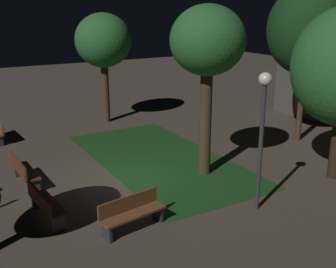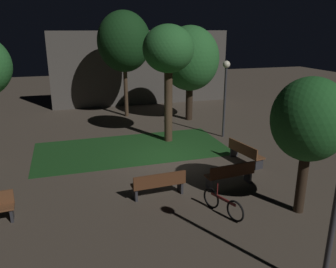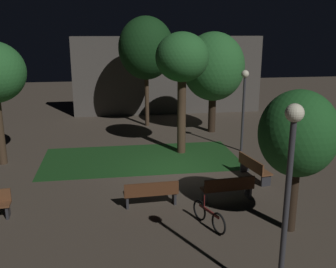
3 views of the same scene
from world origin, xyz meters
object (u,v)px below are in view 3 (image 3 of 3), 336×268
Objects in this scene: tree_tall_center at (182,60)px; tree_right_canopy at (146,48)px; bicycle at (209,216)px; tree_back_right at (213,67)px; bench_by_lamp at (228,188)px; tree_left_canopy at (298,135)px; bench_path_side at (151,193)px; bench_back_row at (253,167)px; lamp_post_path_center at (289,174)px; lamp_post_plaza_east at (244,96)px.

tree_right_canopy reaches higher than tree_tall_center.
tree_back_right is at bearing 74.51° from bicycle.
tree_left_canopy reaches higher than bench_by_lamp.
tree_tall_center is (2.08, 5.59, 3.91)m from bench_path_side.
bench_back_row is 0.42× the size of lamp_post_path_center.
lamp_post_path_center is (-1.72, -3.02, 0.09)m from tree_left_canopy.
tree_tall_center reaches higher than bicycle.
tree_tall_center is 0.87× the size of tree_right_canopy.
tree_left_canopy is (2.83, -13.42, -1.73)m from tree_right_canopy.
tree_right_canopy reaches higher than tree_left_canopy.
bicycle is at bearing -105.49° from tree_back_right.
tree_right_canopy is at bearing 100.67° from tree_tall_center.
bench_by_lamp is 0.99× the size of bench_back_row.
tree_tall_center reaches higher than bench_by_lamp.
lamp_post_plaza_east is at bearing 74.82° from lamp_post_path_center.
tree_right_canopy is at bearing 84.81° from bench_path_side.
lamp_post_plaza_east is (5.01, 5.37, 2.23)m from bench_path_side.
lamp_post_plaza_east is 8.20m from bicycle.
bench_path_side is 12.01m from tree_right_canopy.
bench_by_lamp is at bearing 118.71° from tree_left_canopy.
lamp_post_path_center is at bearing -95.61° from bench_by_lamp.
tree_tall_center is at bearing -79.33° from tree_right_canopy.
tree_tall_center is 5.73m from tree_right_canopy.
bench_back_row is 0.33× the size of tree_tall_center.
bicycle is (-3.01, -10.85, -3.35)m from tree_back_right.
lamp_post_path_center is at bearing -67.81° from bench_path_side.
tree_tall_center is at bearing 69.59° from bench_path_side.
lamp_post_plaza_east reaches higher than bench_back_row.
lamp_post_plaza_east is at bearing -4.24° from tree_tall_center.
lamp_post_path_center is (2.13, -5.23, 2.52)m from bench_path_side.
tree_tall_center reaches higher than lamp_post_plaza_east.
tree_right_canopy is at bearing 108.94° from bench_back_row.
tree_right_canopy reaches higher than bicycle.
bench_by_lamp is at bearing -81.75° from tree_right_canopy.
tree_left_canopy is 3.50m from bicycle.
bench_back_row is at bearing -102.07° from lamp_post_plaza_east.
bench_path_side is 5.06m from tree_left_canopy.
bench_path_side is 6.18m from lamp_post_path_center.
bench_by_lamp is (2.64, 0.00, 0.00)m from bench_path_side.
bench_back_row is 7.77m from lamp_post_path_center.
lamp_post_path_center is at bearing -119.67° from tree_left_canopy.
bench_back_row is 0.33× the size of tree_back_right.
tree_right_canopy is at bearing 98.25° from bench_by_lamp.
tree_back_right is at bearing 55.61° from tree_tall_center.
bench_path_side is 0.99× the size of bench_by_lamp.
bench_path_side is at bearing -110.41° from tree_tall_center.
tree_left_canopy is at bearing -13.05° from bicycle.
tree_tall_center reaches higher than bench_back_row.
tree_back_right reaches higher than bench_by_lamp.
tree_tall_center is at bearing 85.70° from bicycle.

